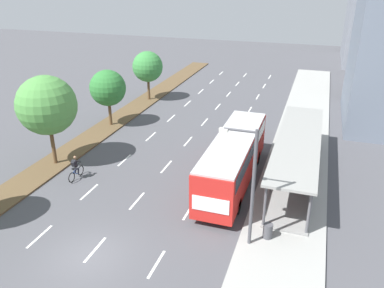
{
  "coord_description": "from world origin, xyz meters",
  "views": [
    {
      "loc": [
        9.98,
        -13.26,
        13.29
      ],
      "look_at": [
        1.36,
        12.6,
        1.2
      ],
      "focal_mm": 36.11,
      "sensor_mm": 36.0,
      "label": 1
    }
  ],
  "objects_px": {
    "median_tree_second": "(47,105)",
    "trash_bin": "(268,231)",
    "bus": "(234,156)",
    "cyclist": "(75,168)",
    "streetlight": "(250,181)",
    "bus_shelter": "(301,155)",
    "median_tree_third": "(108,88)",
    "median_tree_fourth": "(148,67)"
  },
  "relations": [
    {
      "from": "bus",
      "to": "median_tree_fourth",
      "type": "relative_size",
      "value": 2.09
    },
    {
      "from": "bus_shelter",
      "to": "streetlight",
      "type": "bearing_deg",
      "value": -104.24
    },
    {
      "from": "cyclist",
      "to": "median_tree_second",
      "type": "height_order",
      "value": "median_tree_second"
    },
    {
      "from": "bus",
      "to": "median_tree_second",
      "type": "relative_size",
      "value": 1.68
    },
    {
      "from": "bus_shelter",
      "to": "cyclist",
      "type": "bearing_deg",
      "value": -161.69
    },
    {
      "from": "cyclist",
      "to": "median_tree_second",
      "type": "bearing_deg",
      "value": 152.67
    },
    {
      "from": "bus",
      "to": "streetlight",
      "type": "relative_size",
      "value": 1.74
    },
    {
      "from": "median_tree_third",
      "to": "median_tree_fourth",
      "type": "bearing_deg",
      "value": 89.18
    },
    {
      "from": "streetlight",
      "to": "trash_bin",
      "type": "distance_m",
      "value": 3.56
    },
    {
      "from": "streetlight",
      "to": "trash_bin",
      "type": "height_order",
      "value": "streetlight"
    },
    {
      "from": "bus",
      "to": "cyclist",
      "type": "distance_m",
      "value": 11.04
    },
    {
      "from": "median_tree_third",
      "to": "trash_bin",
      "type": "xyz_separation_m",
      "value": [
        16.64,
        -12.59,
        -3.1
      ]
    },
    {
      "from": "median_tree_second",
      "to": "median_tree_fourth",
      "type": "relative_size",
      "value": 1.24
    },
    {
      "from": "bus",
      "to": "median_tree_fourth",
      "type": "xyz_separation_m",
      "value": [
        -13.32,
        15.64,
        1.78
      ]
    },
    {
      "from": "cyclist",
      "to": "bus",
      "type": "bearing_deg",
      "value": 15.11
    },
    {
      "from": "streetlight",
      "to": "bus_shelter",
      "type": "bearing_deg",
      "value": 75.76
    },
    {
      "from": "cyclist",
      "to": "median_tree_third",
      "type": "relative_size",
      "value": 0.35
    },
    {
      "from": "median_tree_second",
      "to": "trash_bin",
      "type": "relative_size",
      "value": 7.89
    },
    {
      "from": "bus",
      "to": "cyclist",
      "type": "height_order",
      "value": "bus"
    },
    {
      "from": "median_tree_fourth",
      "to": "cyclist",
      "type": "bearing_deg",
      "value": -81.61
    },
    {
      "from": "cyclist",
      "to": "streetlight",
      "type": "bearing_deg",
      "value": -14.94
    },
    {
      "from": "streetlight",
      "to": "median_tree_third",
      "type": "bearing_deg",
      "value": 139.4
    },
    {
      "from": "median_tree_second",
      "to": "median_tree_third",
      "type": "bearing_deg",
      "value": 90.36
    },
    {
      "from": "median_tree_fourth",
      "to": "median_tree_third",
      "type": "bearing_deg",
      "value": -90.82
    },
    {
      "from": "median_tree_second",
      "to": "streetlight",
      "type": "relative_size",
      "value": 1.03
    },
    {
      "from": "median_tree_fourth",
      "to": "trash_bin",
      "type": "relative_size",
      "value": 6.37
    },
    {
      "from": "bus_shelter",
      "to": "streetlight",
      "type": "height_order",
      "value": "streetlight"
    },
    {
      "from": "streetlight",
      "to": "trash_bin",
      "type": "bearing_deg",
      "value": 37.16
    },
    {
      "from": "bus",
      "to": "trash_bin",
      "type": "xyz_separation_m",
      "value": [
        3.2,
        -5.48,
        -1.49
      ]
    },
    {
      "from": "bus_shelter",
      "to": "median_tree_fourth",
      "type": "xyz_separation_m",
      "value": [
        -17.6,
        13.58,
        1.98
      ]
    },
    {
      "from": "bus",
      "to": "median_tree_fourth",
      "type": "distance_m",
      "value": 20.62
    },
    {
      "from": "median_tree_third",
      "to": "trash_bin",
      "type": "relative_size",
      "value": 6.14
    },
    {
      "from": "median_tree_fourth",
      "to": "trash_bin",
      "type": "bearing_deg",
      "value": -51.97
    },
    {
      "from": "cyclist",
      "to": "median_tree_third",
      "type": "height_order",
      "value": "median_tree_third"
    },
    {
      "from": "median_tree_fourth",
      "to": "streetlight",
      "type": "relative_size",
      "value": 0.83
    },
    {
      "from": "cyclist",
      "to": "trash_bin",
      "type": "relative_size",
      "value": 2.14
    },
    {
      "from": "cyclist",
      "to": "streetlight",
      "type": "xyz_separation_m",
      "value": [
        12.76,
        -3.4,
        3.1
      ]
    },
    {
      "from": "bus",
      "to": "trash_bin",
      "type": "distance_m",
      "value": 6.52
    },
    {
      "from": "median_tree_second",
      "to": "trash_bin",
      "type": "xyz_separation_m",
      "value": [
        16.59,
        -4.07,
        -4.1
      ]
    },
    {
      "from": "median_tree_second",
      "to": "median_tree_fourth",
      "type": "xyz_separation_m",
      "value": [
        0.07,
        17.05,
        -0.83
      ]
    },
    {
      "from": "bus",
      "to": "cyclist",
      "type": "relative_size",
      "value": 6.2
    },
    {
      "from": "median_tree_second",
      "to": "streetlight",
      "type": "xyz_separation_m",
      "value": [
        15.55,
        -4.85,
        -0.78
      ]
    }
  ]
}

